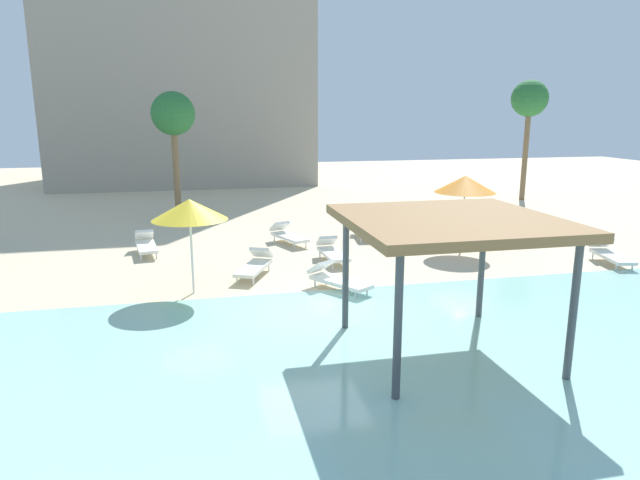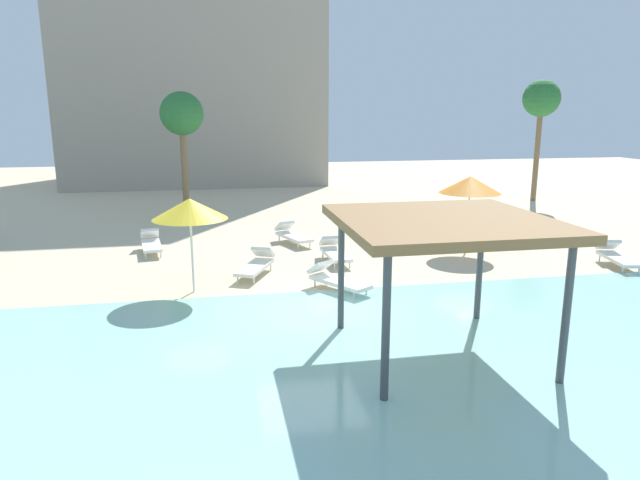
% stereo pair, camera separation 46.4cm
% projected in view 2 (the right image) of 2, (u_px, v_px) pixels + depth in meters
% --- Properties ---
extents(ground_plane, '(80.00, 80.00, 0.00)m').
position_uv_depth(ground_plane, '(310.00, 312.00, 13.41)').
color(ground_plane, beige).
extents(lagoon_water, '(44.00, 13.50, 0.04)m').
position_uv_depth(lagoon_water, '(370.00, 432.00, 8.38)').
color(lagoon_water, '#99D1C6').
rests_on(lagoon_water, ground).
extents(shade_pavilion, '(3.91, 3.91, 2.74)m').
position_uv_depth(shade_pavilion, '(444.00, 227.00, 10.57)').
color(shade_pavilion, '#42474C').
rests_on(shade_pavilion, ground).
extents(beach_umbrella_orange_0, '(2.06, 2.06, 2.57)m').
position_uv_depth(beach_umbrella_orange_0, '(470.00, 185.00, 18.86)').
color(beach_umbrella_orange_0, silver).
rests_on(beach_umbrella_orange_0, ground).
extents(beach_umbrella_yellow_1, '(1.94, 1.94, 2.51)m').
position_uv_depth(beach_umbrella_yellow_1, '(190.00, 209.00, 14.46)').
color(beach_umbrella_yellow_1, silver).
rests_on(beach_umbrella_yellow_1, ground).
extents(lounge_chair_0, '(0.71, 1.93, 0.74)m').
position_uv_depth(lounge_chair_0, '(334.00, 251.00, 17.94)').
color(lounge_chair_0, white).
rests_on(lounge_chair_0, ground).
extents(lounge_chair_1, '(0.85, 1.96, 0.74)m').
position_uv_depth(lounge_chair_1, '(369.00, 229.00, 21.35)').
color(lounge_chair_1, white).
rests_on(lounge_chair_1, ground).
extents(lounge_chair_2, '(1.55, 1.91, 0.74)m').
position_uv_depth(lounge_chair_2, '(335.00, 278.00, 15.01)').
color(lounge_chair_2, white).
rests_on(lounge_chair_2, ground).
extents(lounge_chair_3, '(1.23, 1.99, 0.74)m').
position_uv_depth(lounge_chair_3, '(292.00, 234.00, 20.40)').
color(lounge_chair_3, white).
rests_on(lounge_chair_3, ground).
extents(lounge_chair_4, '(0.96, 1.98, 0.74)m').
position_uv_depth(lounge_chair_4, '(617.00, 256.00, 17.39)').
color(lounge_chair_4, white).
rests_on(lounge_chair_4, ground).
extents(lounge_chair_5, '(0.88, 1.97, 0.74)m').
position_uv_depth(lounge_chair_5, '(151.00, 243.00, 19.11)').
color(lounge_chair_5, white).
rests_on(lounge_chair_5, ground).
extents(lounge_chair_6, '(1.34, 1.97, 0.74)m').
position_uv_depth(lounge_chair_6, '(257.00, 264.00, 16.45)').
color(lounge_chair_6, white).
rests_on(lounge_chair_6, ground).
extents(palm_tree_0, '(1.90, 1.90, 5.55)m').
position_uv_depth(palm_tree_0, '(182.00, 116.00, 24.69)').
color(palm_tree_0, brown).
rests_on(palm_tree_0, ground).
extents(palm_tree_1, '(1.90, 1.90, 6.30)m').
position_uv_depth(palm_tree_1, '(541.00, 101.00, 29.10)').
color(palm_tree_1, brown).
rests_on(palm_tree_1, ground).
extents(hotel_block_0, '(16.27, 10.70, 17.88)m').
position_uv_depth(hotel_block_0, '(194.00, 46.00, 37.68)').
color(hotel_block_0, '#9E9384').
rests_on(hotel_block_0, ground).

